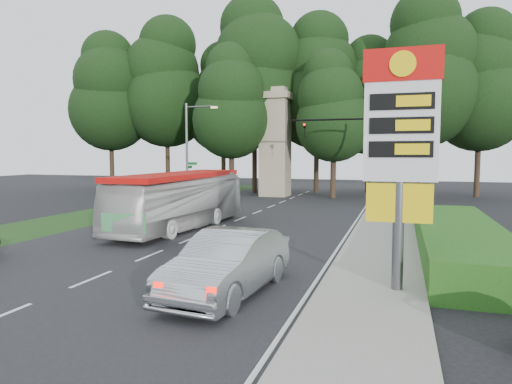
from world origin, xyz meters
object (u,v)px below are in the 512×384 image
(traffic_signal_mast, at_px, (352,145))
(streetlight_signs, at_px, (189,148))
(transit_bus, at_px, (180,201))
(gas_station_pylon, at_px, (401,137))
(monument, at_px, (275,142))
(sedan_silver, at_px, (228,263))

(traffic_signal_mast, distance_m, streetlight_signs, 12.83)
(streetlight_signs, relative_size, transit_bus, 0.75)
(gas_station_pylon, xyz_separation_m, traffic_signal_mast, (-3.52, 22.00, 0.22))
(gas_station_pylon, bearing_deg, streetlight_signs, 128.96)
(traffic_signal_mast, xyz_separation_m, transit_bus, (-7.54, -13.73, -3.19))
(monument, relative_size, transit_bus, 0.94)
(gas_station_pylon, height_order, transit_bus, gas_station_pylon)
(streetlight_signs, distance_m, sedan_silver, 24.76)
(streetlight_signs, xyz_separation_m, transit_bus, (5.13, -11.75, -2.96))
(monument, bearing_deg, traffic_signal_mast, -38.00)
(gas_station_pylon, bearing_deg, traffic_signal_mast, 99.09)
(gas_station_pylon, bearing_deg, monument, 111.80)
(gas_station_pylon, height_order, sedan_silver, gas_station_pylon)
(gas_station_pylon, distance_m, streetlight_signs, 25.74)
(gas_station_pylon, relative_size, monument, 0.68)
(streetlight_signs, xyz_separation_m, sedan_silver, (11.64, -21.57, -3.55))
(traffic_signal_mast, xyz_separation_m, monument, (-7.68, 6.00, 0.43))
(gas_station_pylon, distance_m, traffic_signal_mast, 22.29)
(gas_station_pylon, xyz_separation_m, transit_bus, (-11.06, 8.27, -2.97))
(monument, bearing_deg, streetlight_signs, -121.97)
(traffic_signal_mast, bearing_deg, monument, 142.00)
(monument, xyz_separation_m, sedan_silver, (6.65, -29.56, -4.21))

